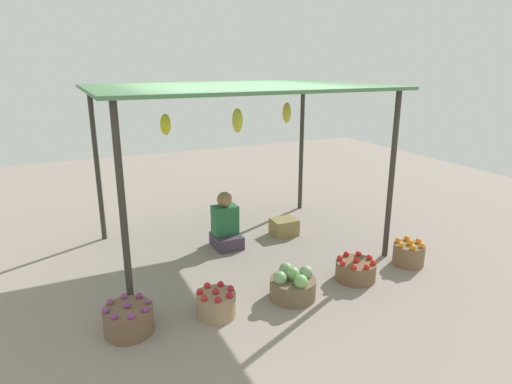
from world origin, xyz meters
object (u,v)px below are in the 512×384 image
Objects in this scene: basket_red_apples at (216,304)px; basket_cabbages at (293,285)px; basket_red_tomatoes at (356,270)px; basket_oranges at (409,253)px; vendor_person at (226,226)px; basket_purple_onions at (129,319)px; wooden_crate_near_vendor at (284,227)px.

basket_red_apples is 0.88m from basket_cabbages.
basket_red_apples is 1.76m from basket_red_tomatoes.
basket_oranges is at bearing 2.95° from basket_red_tomatoes.
basket_cabbages is (0.14, -1.62, -0.15)m from vendor_person.
basket_cabbages is 1.07× the size of basket_red_tomatoes.
basket_red_apples is at bearing -5.70° from basket_purple_onions.
vendor_person reaches higher than basket_red_apples.
vendor_person is 1.63m from basket_cabbages.
basket_red_apples is 0.80× the size of basket_cabbages.
basket_cabbages is 1.30× the size of basket_oranges.
basket_oranges is 1.82m from wooden_crate_near_vendor.
basket_red_apples is 2.34m from wooden_crate_near_vendor.
basket_cabbages is at bearing -176.61° from basket_red_tomatoes.
basket_cabbages is 1.74m from basket_oranges.
basket_oranges reaches higher than basket_red_tomatoes.
basket_purple_onions is at bearing 174.30° from basket_red_apples.
wooden_crate_near_vendor is at bearing 44.26° from basket_red_apples.
wooden_crate_near_vendor is at bearing 64.22° from basket_cabbages.
vendor_person reaches higher than basket_cabbages.
vendor_person is 1.88m from basket_red_tomatoes.
vendor_person is 0.96m from wooden_crate_near_vendor.
basket_purple_onions is at bearing 178.87° from basket_red_tomatoes.
basket_purple_onions is 1.28× the size of wooden_crate_near_vendor.
basket_red_tomatoes reaches higher than wooden_crate_near_vendor.
vendor_person reaches higher than basket_oranges.
basket_purple_onions reaches higher than wooden_crate_near_vendor.
vendor_person is 2.20m from basket_purple_onions.
basket_red_tomatoes is (1.76, 0.03, -0.01)m from basket_red_apples.
basket_oranges reaches higher than wooden_crate_near_vendor.
wooden_crate_near_vendor is at bearing 31.54° from basket_purple_onions.
basket_purple_onions is 0.93× the size of basket_cabbages.
basket_red_apples is at bearing -135.74° from wooden_crate_near_vendor.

